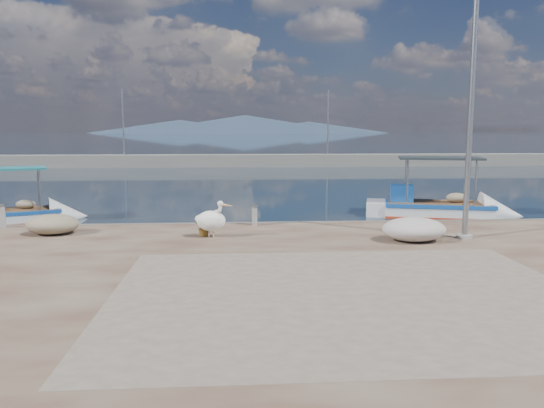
{
  "coord_description": "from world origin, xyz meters",
  "views": [
    {
      "loc": [
        -1.11,
        -12.62,
        3.6
      ],
      "look_at": [
        0.0,
        3.8,
        1.3
      ],
      "focal_mm": 35.0,
      "sensor_mm": 36.0,
      "label": 1
    }
  ],
  "objects_px": {
    "boat_left": "(7,218)",
    "bollard_near": "(255,214)",
    "boat_right": "(436,211)",
    "lamp_post": "(470,123)",
    "pelican": "(212,220)"
  },
  "relations": [
    {
      "from": "boat_left",
      "to": "lamp_post",
      "type": "bearing_deg",
      "value": -44.2
    },
    {
      "from": "boat_right",
      "to": "lamp_post",
      "type": "xyz_separation_m",
      "value": [
        -1.83,
        -6.88,
        3.57
      ]
    },
    {
      "from": "boat_left",
      "to": "pelican",
      "type": "distance_m",
      "value": 10.14
    },
    {
      "from": "boat_left",
      "to": "boat_right",
      "type": "height_order",
      "value": "boat_right"
    },
    {
      "from": "lamp_post",
      "to": "boat_left",
      "type": "bearing_deg",
      "value": 157.66
    },
    {
      "from": "pelican",
      "to": "boat_left",
      "type": "bearing_deg",
      "value": 167.46
    },
    {
      "from": "boat_left",
      "to": "bollard_near",
      "type": "distance_m",
      "value": 10.34
    },
    {
      "from": "boat_right",
      "to": "bollard_near",
      "type": "height_order",
      "value": "boat_right"
    },
    {
      "from": "lamp_post",
      "to": "bollard_near",
      "type": "relative_size",
      "value": 10.34
    },
    {
      "from": "boat_right",
      "to": "pelican",
      "type": "bearing_deg",
      "value": -130.0
    },
    {
      "from": "boat_left",
      "to": "pelican",
      "type": "xyz_separation_m",
      "value": [
        8.23,
        -5.87,
        0.82
      ]
    },
    {
      "from": "bollard_near",
      "to": "boat_left",
      "type": "bearing_deg",
      "value": 157.59
    },
    {
      "from": "boat_right",
      "to": "bollard_near",
      "type": "distance_m",
      "value": 9.02
    },
    {
      "from": "boat_left",
      "to": "lamp_post",
      "type": "xyz_separation_m",
      "value": [
        15.54,
        -6.39,
        3.6
      ]
    },
    {
      "from": "boat_left",
      "to": "boat_right",
      "type": "distance_m",
      "value": 17.37
    }
  ]
}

